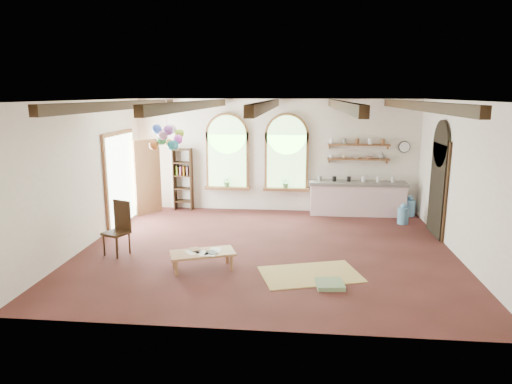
# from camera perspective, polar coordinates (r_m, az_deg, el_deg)

# --- Properties ---
(floor) EXTENTS (8.00, 8.00, 0.00)m
(floor) POSITION_cam_1_polar(r_m,az_deg,el_deg) (10.05, 1.35, -7.19)
(floor) COLOR #522421
(floor) RESTS_ON ground
(ceiling_beams) EXTENTS (6.20, 6.80, 0.18)m
(ceiling_beams) POSITION_cam_1_polar(r_m,az_deg,el_deg) (9.49, 1.44, 10.76)
(ceiling_beams) COLOR #311D0F
(ceiling_beams) RESTS_ON ceiling
(window_left) EXTENTS (1.30, 0.28, 2.20)m
(window_left) POSITION_cam_1_polar(r_m,az_deg,el_deg) (13.16, -3.60, 4.72)
(window_left) COLOR brown
(window_left) RESTS_ON floor
(window_right) EXTENTS (1.30, 0.28, 2.20)m
(window_right) POSITION_cam_1_polar(r_m,az_deg,el_deg) (13.00, 3.84, 4.63)
(window_right) COLOR brown
(window_right) RESTS_ON floor
(left_doorway) EXTENTS (0.10, 1.90, 2.50)m
(left_doorway) POSITION_cam_1_polar(r_m,az_deg,el_deg) (12.37, -16.54, 1.50)
(left_doorway) COLOR brown
(left_doorway) RESTS_ON floor
(right_doorway) EXTENTS (0.10, 1.30, 2.40)m
(right_doorway) POSITION_cam_1_polar(r_m,az_deg,el_deg) (11.65, 21.73, 0.25)
(right_doorway) COLOR black
(right_doorway) RESTS_ON floor
(kitchen_counter) EXTENTS (2.68, 0.62, 0.94)m
(kitchen_counter) POSITION_cam_1_polar(r_m,az_deg,el_deg) (13.08, 12.52, -0.74)
(kitchen_counter) COLOR beige
(kitchen_counter) RESTS_ON floor
(wall_shelf_lower) EXTENTS (1.70, 0.24, 0.04)m
(wall_shelf_lower) POSITION_cam_1_polar(r_m,az_deg,el_deg) (13.06, 12.65, 4.03)
(wall_shelf_lower) COLOR brown
(wall_shelf_lower) RESTS_ON wall_back
(wall_shelf_upper) EXTENTS (1.70, 0.24, 0.04)m
(wall_shelf_upper) POSITION_cam_1_polar(r_m,az_deg,el_deg) (13.01, 12.73, 5.77)
(wall_shelf_upper) COLOR brown
(wall_shelf_upper) RESTS_ON wall_back
(wall_clock) EXTENTS (0.32, 0.04, 0.32)m
(wall_clock) POSITION_cam_1_polar(r_m,az_deg,el_deg) (13.30, 18.06, 5.39)
(wall_clock) COLOR black
(wall_clock) RESTS_ON wall_back
(bookshelf) EXTENTS (0.53, 0.32, 1.80)m
(bookshelf) POSITION_cam_1_polar(r_m,az_deg,el_deg) (13.44, -9.11, 1.59)
(bookshelf) COLOR #311D0F
(bookshelf) RESTS_ON floor
(coffee_table) EXTENTS (1.35, 0.96, 0.35)m
(coffee_table) POSITION_cam_1_polar(r_m,az_deg,el_deg) (8.93, -6.71, -7.71)
(coffee_table) COLOR #A5734C
(coffee_table) RESTS_ON floor
(side_chair) EXTENTS (0.59, 0.59, 1.14)m
(side_chair) POSITION_cam_1_polar(r_m,az_deg,el_deg) (10.10, -16.93, -5.67)
(side_chair) COLOR #311D0F
(side_chair) RESTS_ON floor
(floor_mat) EXTENTS (2.07, 1.61, 0.02)m
(floor_mat) POSITION_cam_1_polar(r_m,az_deg,el_deg) (8.78, 6.82, -10.18)
(floor_mat) COLOR tan
(floor_mat) RESTS_ON floor
(floor_cushion) EXTENTS (0.53, 0.53, 0.08)m
(floor_cushion) POSITION_cam_1_polar(r_m,az_deg,el_deg) (8.31, 9.20, -11.31)
(floor_cushion) COLOR gray
(floor_cushion) RESTS_ON floor
(water_jug_a) EXTENTS (0.30, 0.30, 0.59)m
(water_jug_a) POSITION_cam_1_polar(r_m,az_deg,el_deg) (13.38, 18.66, -1.79)
(water_jug_a) COLOR #60A0CD
(water_jug_a) RESTS_ON floor
(water_jug_b) EXTENTS (0.28, 0.28, 0.55)m
(water_jug_b) POSITION_cam_1_polar(r_m,az_deg,el_deg) (12.53, 17.92, -2.74)
(water_jug_b) COLOR #60A0CD
(water_jug_b) RESTS_ON floor
(balloon_cluster) EXTENTS (0.74, 0.78, 1.14)m
(balloon_cluster) POSITION_cam_1_polar(r_m,az_deg,el_deg) (10.88, -11.04, 6.70)
(balloon_cluster) COLOR silver
(balloon_cluster) RESTS_ON floor
(table_book) EXTENTS (0.27, 0.30, 0.02)m
(table_book) POSITION_cam_1_polar(r_m,az_deg,el_deg) (9.03, -8.17, -7.18)
(table_book) COLOR olive
(table_book) RESTS_ON coffee_table
(tablet) EXTENTS (0.26, 0.29, 0.01)m
(tablet) POSITION_cam_1_polar(r_m,az_deg,el_deg) (8.86, -5.54, -7.51)
(tablet) COLOR black
(tablet) RESTS_ON coffee_table
(potted_plant_left) EXTENTS (0.27, 0.23, 0.30)m
(potted_plant_left) POSITION_cam_1_polar(r_m,az_deg,el_deg) (13.19, -3.63, 1.29)
(potted_plant_left) COLOR #598C4C
(potted_plant_left) RESTS_ON window_left
(potted_plant_right) EXTENTS (0.27, 0.23, 0.30)m
(potted_plant_right) POSITION_cam_1_polar(r_m,az_deg,el_deg) (13.02, 3.77, 1.15)
(potted_plant_right) COLOR #598C4C
(potted_plant_right) RESTS_ON window_right
(shelf_cup_a) EXTENTS (0.12, 0.10, 0.10)m
(shelf_cup_a) POSITION_cam_1_polar(r_m,az_deg,el_deg) (12.98, 9.37, 4.42)
(shelf_cup_a) COLOR white
(shelf_cup_a) RESTS_ON wall_shelf_lower
(shelf_cup_b) EXTENTS (0.10, 0.10, 0.09)m
(shelf_cup_b) POSITION_cam_1_polar(r_m,az_deg,el_deg) (13.01, 10.91, 4.37)
(shelf_cup_b) COLOR beige
(shelf_cup_b) RESTS_ON wall_shelf_lower
(shelf_bowl_a) EXTENTS (0.22, 0.22, 0.05)m
(shelf_bowl_a) POSITION_cam_1_polar(r_m,az_deg,el_deg) (13.05, 12.44, 4.24)
(shelf_bowl_a) COLOR beige
(shelf_bowl_a) RESTS_ON wall_shelf_lower
(shelf_bowl_b) EXTENTS (0.20, 0.20, 0.06)m
(shelf_bowl_b) POSITION_cam_1_polar(r_m,az_deg,el_deg) (13.10, 13.96, 4.21)
(shelf_bowl_b) COLOR #8C664C
(shelf_bowl_b) RESTS_ON wall_shelf_lower
(shelf_vase) EXTENTS (0.18, 0.18, 0.19)m
(shelf_vase) POSITION_cam_1_polar(r_m,az_deg,el_deg) (13.14, 15.49, 4.44)
(shelf_vase) COLOR slate
(shelf_vase) RESTS_ON wall_shelf_lower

